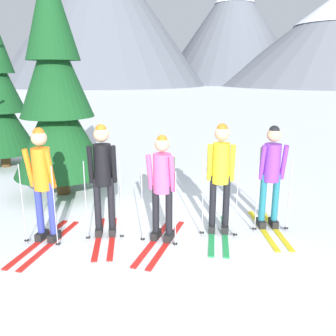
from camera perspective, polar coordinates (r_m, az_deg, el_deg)
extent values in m
plane|color=white|center=(6.04, -2.85, -10.78)|extent=(400.00, 400.00, 0.00)
cube|color=red|center=(6.07, -18.01, -11.31)|extent=(0.11, 1.71, 0.02)
cube|color=red|center=(6.18, -19.80, -10.99)|extent=(0.11, 1.71, 0.02)
cube|color=black|center=(6.12, -17.59, -10.34)|extent=(0.11, 0.26, 0.12)
cylinder|color=#2D389E|center=(5.93, -17.94, -6.18)|extent=(0.11, 0.11, 0.87)
cube|color=black|center=(6.22, -19.37, -10.04)|extent=(0.11, 0.26, 0.12)
cylinder|color=#2D389E|center=(6.05, -19.75, -5.95)|extent=(0.11, 0.11, 0.87)
cylinder|color=orange|center=(5.80, -19.38, -0.13)|extent=(0.28, 0.28, 0.65)
sphere|color=tan|center=(5.70, -19.80, 4.52)|extent=(0.24, 0.24, 0.24)
sphere|color=#B76019|center=(5.69, -19.86, 5.22)|extent=(0.18, 0.18, 0.18)
cylinder|color=orange|center=(5.65, -18.17, -0.22)|extent=(0.08, 0.21, 0.62)
cylinder|color=orange|center=(5.84, -21.21, -0.01)|extent=(0.08, 0.21, 0.62)
cylinder|color=#A5A5AD|center=(5.68, -17.54, -6.06)|extent=(0.02, 0.02, 1.30)
cylinder|color=black|center=(5.91, -17.08, -11.43)|extent=(0.07, 0.07, 0.01)
cylinder|color=#A5A5AD|center=(5.96, -22.06, -5.47)|extent=(0.02, 0.02, 1.30)
cylinder|color=black|center=(6.18, -21.52, -10.63)|extent=(0.07, 0.07, 0.01)
cube|color=red|center=(6.05, -8.83, -10.77)|extent=(0.59, 1.50, 0.02)
cube|color=red|center=(6.07, -10.94, -10.79)|extent=(0.59, 1.50, 0.02)
cube|color=black|center=(6.12, -8.81, -9.78)|extent=(0.19, 0.28, 0.12)
cylinder|color=black|center=(5.93, -8.99, -5.56)|extent=(0.11, 0.11, 0.88)
cube|color=black|center=(6.13, -10.89, -9.80)|extent=(0.19, 0.28, 0.12)
cylinder|color=black|center=(5.95, -11.12, -5.60)|extent=(0.11, 0.11, 0.88)
cylinder|color=black|center=(5.75, -10.35, 0.49)|extent=(0.28, 0.28, 0.66)
sphere|color=tan|center=(5.65, -10.58, 5.26)|extent=(0.24, 0.24, 0.24)
sphere|color=#B76019|center=(5.64, -10.61, 5.97)|extent=(0.18, 0.18, 0.18)
cylinder|color=black|center=(5.67, -8.59, 0.57)|extent=(0.14, 0.22, 0.63)
cylinder|color=black|center=(5.70, -12.20, 0.48)|extent=(0.14, 0.22, 0.63)
cylinder|color=#A5A5AD|center=(5.72, -7.53, -5.22)|extent=(0.02, 0.02, 1.32)
cylinder|color=black|center=(5.95, -7.33, -10.65)|extent=(0.07, 0.07, 0.01)
cylinder|color=#A5A5AD|center=(5.77, -12.92, -5.32)|extent=(0.02, 0.02, 1.32)
cylinder|color=black|center=(6.00, -12.58, -10.70)|extent=(0.07, 0.07, 0.01)
cube|color=red|center=(5.80, -0.15, -11.81)|extent=(0.22, 1.73, 0.02)
cube|color=red|center=(5.86, -2.24, -11.51)|extent=(0.22, 1.73, 0.02)
cube|color=black|center=(5.85, 0.15, -10.78)|extent=(0.13, 0.27, 0.12)
cylinder|color=black|center=(5.67, 0.16, -6.70)|extent=(0.11, 0.11, 0.81)
cube|color=black|center=(5.91, -1.92, -10.49)|extent=(0.13, 0.27, 0.12)
cylinder|color=black|center=(5.74, -1.95, -6.45)|extent=(0.11, 0.11, 0.81)
cylinder|color=#E55193|center=(5.51, -0.93, -0.84)|extent=(0.28, 0.28, 0.61)
sphere|color=tan|center=(5.41, -0.95, 3.75)|extent=(0.22, 0.22, 0.22)
sphere|color=#B76019|center=(5.40, -0.95, 4.44)|extent=(0.17, 0.17, 0.17)
cylinder|color=#E55193|center=(5.40, 0.68, -0.98)|extent=(0.09, 0.20, 0.58)
cylinder|color=#E55193|center=(5.51, -2.90, -0.67)|extent=(0.09, 0.20, 0.58)
cylinder|color=#A5A5AD|center=(5.44, 1.20, -6.74)|extent=(0.02, 0.02, 1.22)
cylinder|color=black|center=(5.66, 1.17, -11.93)|extent=(0.07, 0.07, 0.01)
cylinder|color=#A5A5AD|center=(5.60, -4.13, -6.10)|extent=(0.02, 0.02, 1.22)
cylinder|color=black|center=(5.82, -4.03, -11.17)|extent=(0.07, 0.07, 0.01)
cube|color=#4C7238|center=(5.66, -0.38, -0.09)|extent=(0.27, 0.18, 0.36)
cube|color=green|center=(6.14, 9.03, -10.39)|extent=(0.26, 1.58, 0.02)
cube|color=green|center=(6.14, 6.94, -10.33)|extent=(0.26, 1.58, 0.02)
cube|color=black|center=(6.21, 9.03, -9.41)|extent=(0.14, 0.27, 0.12)
cylinder|color=black|center=(6.03, 9.21, -5.26)|extent=(0.11, 0.11, 0.88)
cube|color=black|center=(6.20, 6.97, -9.35)|extent=(0.14, 0.27, 0.12)
cylinder|color=black|center=(6.02, 7.11, -5.19)|extent=(0.11, 0.11, 0.88)
cylinder|color=yellow|center=(5.83, 8.40, 0.76)|extent=(0.28, 0.28, 0.66)
sphere|color=tan|center=(5.73, 8.58, 5.45)|extent=(0.24, 0.24, 0.24)
sphere|color=#B76019|center=(5.72, 8.61, 6.15)|extent=(0.18, 0.18, 0.18)
cylinder|color=yellow|center=(5.78, 10.20, 0.73)|extent=(0.10, 0.21, 0.62)
cylinder|color=yellow|center=(5.77, 6.62, 0.85)|extent=(0.10, 0.21, 0.62)
cylinder|color=#A5A5AD|center=(5.83, 10.88, -4.99)|extent=(0.02, 0.02, 1.32)
cylinder|color=black|center=(6.06, 10.60, -10.32)|extent=(0.07, 0.07, 0.01)
cylinder|color=#A5A5AD|center=(5.82, 5.55, -4.83)|extent=(0.02, 0.02, 1.32)
cylinder|color=black|center=(6.05, 5.41, -10.17)|extent=(0.07, 0.07, 0.01)
cube|color=yellow|center=(6.53, 16.62, -9.26)|extent=(0.52, 1.58, 0.02)
cube|color=yellow|center=(6.47, 14.75, -9.37)|extent=(0.52, 1.58, 0.02)
cube|color=black|center=(6.59, 16.39, -8.35)|extent=(0.18, 0.28, 0.12)
cylinder|color=#1E6B7A|center=(6.43, 16.69, -4.55)|extent=(0.11, 0.11, 0.85)
cube|color=black|center=(6.53, 14.54, -8.45)|extent=(0.18, 0.28, 0.12)
cylinder|color=#1E6B7A|center=(6.36, 14.81, -4.62)|extent=(0.11, 0.11, 0.85)
cylinder|color=purple|center=(6.22, 16.16, 0.82)|extent=(0.28, 0.28, 0.64)
sphere|color=tan|center=(6.13, 16.47, 5.06)|extent=(0.23, 0.23, 0.23)
sphere|color=black|center=(6.12, 16.52, 5.69)|extent=(0.17, 0.17, 0.17)
cylinder|color=purple|center=(6.22, 17.91, 0.85)|extent=(0.13, 0.22, 0.60)
cylinder|color=purple|center=(6.11, 14.74, 0.84)|extent=(0.13, 0.22, 0.60)
cylinder|color=#A5A5AD|center=(6.29, 18.65, -4.25)|extent=(0.02, 0.02, 1.27)
cylinder|color=black|center=(6.50, 18.23, -9.05)|extent=(0.07, 0.07, 0.01)
cylinder|color=#A5A5AD|center=(6.13, 13.91, -4.41)|extent=(0.02, 0.02, 1.27)
cylinder|color=black|center=(6.33, 13.58, -9.33)|extent=(0.07, 0.07, 0.01)
cube|color=#4C7238|center=(6.37, 15.71, 1.47)|extent=(0.29, 0.22, 0.36)
cylinder|color=#51381E|center=(8.25, -16.40, -0.81)|extent=(0.29, 0.29, 0.93)
cone|color=#14471E|center=(8.05, -16.92, 5.96)|extent=(2.00, 2.00, 1.97)
cone|color=#14471E|center=(7.96, -17.61, 14.85)|extent=(1.53, 1.53, 1.97)
cone|color=#14471E|center=(8.05, -18.30, 22.97)|extent=(1.09, 1.09, 1.97)
cylinder|color=#51381E|center=(11.24, -24.46, 2.33)|extent=(0.26, 0.26, 0.85)
cone|color=#14471E|center=(11.10, -24.96, 6.85)|extent=(1.82, 1.82, 1.80)
cone|color=slate|center=(78.10, -10.56, 23.10)|extent=(41.26, 41.26, 28.07)
cone|color=slate|center=(89.86, 10.34, 20.61)|extent=(33.81, 33.81, 23.72)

